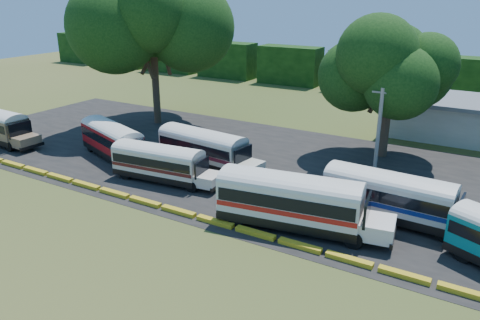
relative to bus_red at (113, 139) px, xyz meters
The scene contains 12 objects.
ground 12.80m from the bus_red, 33.98° to the right, with size 160.00×160.00×0.00m, color #2E4617.
asphalt_strip 12.65m from the bus_red, 23.15° to the left, with size 64.00×24.00×0.02m, color black.
curb 12.25m from the bus_red, 30.06° to the right, with size 53.70×0.45×0.30m.
treeline_backdrop 42.26m from the bus_red, 75.60° to the left, with size 130.00×4.00×6.00m.
bus_red is the anchor object (origin of this frame).
bus_cream_west 7.54m from the bus_red, 16.36° to the right, with size 9.28×3.16×2.99m.
bus_cream_east 8.73m from the bus_red, 15.24° to the left, with size 10.13×3.48×3.26m.
bus_white_red 19.97m from the bus_red, 11.57° to the right, with size 11.31×4.37×3.62m.
bus_white_blue 24.64m from the bus_red, ahead, with size 10.17×2.94×3.31m.
tree_west 15.85m from the bus_red, 111.25° to the left, with size 12.37×12.37×16.54m.
tree_center 25.48m from the bus_red, 31.72° to the left, with size 8.75×8.75×11.90m.
utility_pole 22.98m from the bus_red, 18.92° to the left, with size 1.60×0.30×7.34m.
Camera 1 is at (19.78, -21.68, 14.36)m, focal length 35.00 mm.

